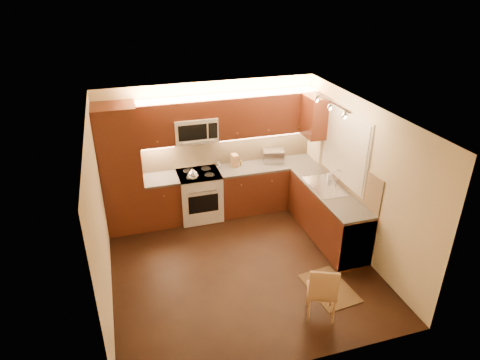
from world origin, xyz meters
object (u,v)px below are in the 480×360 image
object	(u,v)px
soap_bottle	(330,175)
stove	(200,195)
microwave	(195,129)
toaster_oven	(273,156)
dining_chair	(322,290)
knife_block	(235,160)
kettle	(193,173)
sink	(326,183)

from	to	relation	value
soap_bottle	stove	bearing A→B (deg)	170.21
microwave	toaster_oven	distance (m)	1.66
dining_chair	knife_block	bearing A→B (deg)	117.86
kettle	soap_bottle	world-z (taller)	kettle
knife_block	soap_bottle	world-z (taller)	knife_block
stove	kettle	bearing A→B (deg)	-125.76
kettle	dining_chair	distance (m)	3.09
microwave	sink	world-z (taller)	microwave
soap_bottle	dining_chair	distance (m)	2.45
microwave	toaster_oven	bearing A→B (deg)	-0.37
stove	sink	size ratio (longest dim) A/B	1.07
kettle	toaster_oven	world-z (taller)	toaster_oven
sink	soap_bottle	distance (m)	0.27
toaster_oven	knife_block	size ratio (longest dim) A/B	1.65
soap_bottle	knife_block	bearing A→B (deg)	156.86
kettle	toaster_oven	xyz separation A→B (m)	(1.64, 0.32, -0.00)
sink	knife_block	distance (m)	1.80
sink	soap_bottle	size ratio (longest dim) A/B	4.82
microwave	knife_block	world-z (taller)	microwave
stove	kettle	world-z (taller)	kettle
stove	dining_chair	world-z (taller)	stove
toaster_oven	knife_block	world-z (taller)	knife_block
toaster_oven	soap_bottle	xyz separation A→B (m)	(0.67, -1.04, -0.03)
microwave	sink	distance (m)	2.48
sink	soap_bottle	world-z (taller)	soap_bottle
microwave	soap_bottle	distance (m)	2.52
microwave	knife_block	bearing A→B (deg)	0.54
toaster_oven	microwave	bearing A→B (deg)	-167.56
knife_block	soap_bottle	xyz separation A→B (m)	(1.44, -1.05, -0.03)
stove	sink	xyz separation A→B (m)	(2.00, -1.12, 0.52)
sink	dining_chair	world-z (taller)	sink
sink	dining_chair	size ratio (longest dim) A/B	1.01
microwave	dining_chair	distance (m)	3.54
microwave	knife_block	xyz separation A→B (m)	(0.73, 0.01, -0.70)
microwave	sink	size ratio (longest dim) A/B	0.88
soap_bottle	toaster_oven	bearing A→B (deg)	135.79
soap_bottle	dining_chair	bearing A→B (deg)	-105.79
sink	dining_chair	bearing A→B (deg)	-117.55
toaster_oven	knife_block	xyz separation A→B (m)	(-0.77, 0.02, 0.00)
microwave	kettle	xyz separation A→B (m)	(-0.14, -0.33, -0.70)
stove	dining_chair	distance (m)	3.17
kettle	dining_chair	world-z (taller)	kettle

